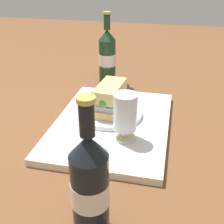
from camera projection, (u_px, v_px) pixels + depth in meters
ground_plane at (112, 127)px, 0.84m from camera, size 3.00×3.00×0.00m
tray at (112, 124)px, 0.84m from camera, size 0.44×0.32×0.02m
placemat at (112, 121)px, 0.83m from camera, size 0.38×0.27×0.00m
plate at (110, 113)px, 0.86m from camera, size 0.19×0.19×0.01m
sandwich at (110, 98)px, 0.83m from camera, size 0.14×0.08×0.08m
beer_glass at (125, 115)px, 0.72m from camera, size 0.06×0.06×0.12m
beer_bottle at (90, 186)px, 0.48m from camera, size 0.07×0.07×0.27m
second_bottle at (107, 56)px, 1.10m from camera, size 0.07×0.07×0.27m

